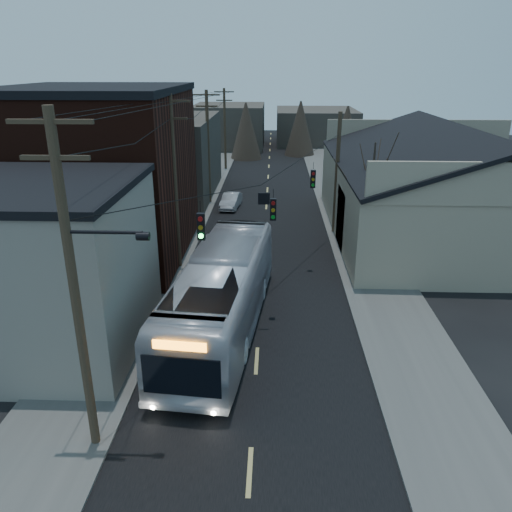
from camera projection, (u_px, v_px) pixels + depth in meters
The scene contains 13 objects.
road_surface at pixel (266, 213), 41.08m from camera, with size 9.00×110.00×0.02m, color black.
sidewalk_left at pixel (188, 211), 41.28m from camera, with size 4.00×110.00×0.12m, color #474744.
sidewalk_right at pixel (345, 213), 40.84m from camera, with size 4.00×110.00×0.12m, color #474744.
building_clapboard at pixel (40, 270), 20.54m from camera, with size 8.00×8.00×7.00m, color gray.
building_brick at pixel (99, 178), 30.30m from camera, with size 10.00×12.00×10.00m, color black.
building_left_far at pixel (164, 157), 45.74m from camera, with size 9.00×14.00×7.00m, color #38322D.
warehouse at pixel (450, 197), 35.01m from camera, with size 16.16×20.60×7.73m.
building_far_left at pixel (229, 126), 72.85m from camera, with size 10.00×12.00×6.00m, color #38322D.
building_far_right at pixel (316, 126), 77.25m from camera, with size 12.00×14.00×5.00m, color #38322D.
bare_tree at pixel (370, 202), 30.24m from camera, with size 0.40×0.40×7.20m, color black.
utility_lines at pixel (219, 166), 33.94m from camera, with size 11.24×45.28×10.50m.
bus at pixel (222, 294), 22.31m from camera, with size 3.07×13.14×3.66m, color #B2B5BE.
parked_car at pixel (231, 201), 42.23m from camera, with size 1.33×3.80×1.25m, color #9E9FA5.
Camera 1 is at (0.61, -9.62, 11.44)m, focal length 35.00 mm.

